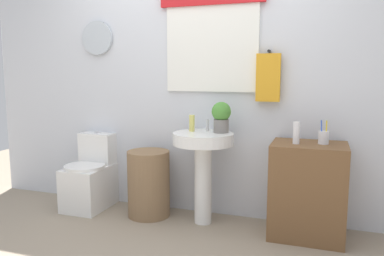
{
  "coord_description": "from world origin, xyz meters",
  "views": [
    {
      "loc": [
        1.12,
        -2.22,
        1.3
      ],
      "look_at": [
        0.08,
        0.8,
        0.84
      ],
      "focal_mm": 35.82,
      "sensor_mm": 36.0,
      "label": 1
    }
  ],
  "objects_px": {
    "soap_bottle": "(192,123)",
    "toothbrush_cup": "(324,137)",
    "laundry_hamper": "(149,184)",
    "wooden_cabinet": "(308,190)",
    "lotion_bottle": "(296,133)",
    "potted_plant": "(221,116)",
    "toilet": "(91,179)",
    "pedestal_sink": "(203,155)"
  },
  "relations": [
    {
      "from": "toilet",
      "to": "soap_bottle",
      "type": "xyz_separation_m",
      "value": [
        1.04,
        0.02,
        0.59
      ]
    },
    {
      "from": "lotion_bottle",
      "to": "toothbrush_cup",
      "type": "height_order",
      "value": "toothbrush_cup"
    },
    {
      "from": "toilet",
      "to": "soap_bottle",
      "type": "relative_size",
      "value": 5.1
    },
    {
      "from": "wooden_cabinet",
      "to": "potted_plant",
      "type": "relative_size",
      "value": 2.88
    },
    {
      "from": "toilet",
      "to": "potted_plant",
      "type": "bearing_deg",
      "value": 1.33
    },
    {
      "from": "lotion_bottle",
      "to": "soap_bottle",
      "type": "bearing_deg",
      "value": 174.21
    },
    {
      "from": "pedestal_sink",
      "to": "toilet",
      "type": "bearing_deg",
      "value": 178.51
    },
    {
      "from": "toilet",
      "to": "potted_plant",
      "type": "xyz_separation_m",
      "value": [
        1.3,
        0.03,
        0.66
      ]
    },
    {
      "from": "soap_bottle",
      "to": "potted_plant",
      "type": "bearing_deg",
      "value": 2.2
    },
    {
      "from": "toilet",
      "to": "lotion_bottle",
      "type": "height_order",
      "value": "lotion_bottle"
    },
    {
      "from": "wooden_cabinet",
      "to": "toothbrush_cup",
      "type": "height_order",
      "value": "toothbrush_cup"
    },
    {
      "from": "soap_bottle",
      "to": "potted_plant",
      "type": "distance_m",
      "value": 0.27
    },
    {
      "from": "lotion_bottle",
      "to": "toothbrush_cup",
      "type": "relative_size",
      "value": 0.93
    },
    {
      "from": "laundry_hamper",
      "to": "toothbrush_cup",
      "type": "height_order",
      "value": "toothbrush_cup"
    },
    {
      "from": "pedestal_sink",
      "to": "toothbrush_cup",
      "type": "xyz_separation_m",
      "value": [
        0.97,
        0.02,
        0.21
      ]
    },
    {
      "from": "laundry_hamper",
      "to": "pedestal_sink",
      "type": "xyz_separation_m",
      "value": [
        0.52,
        0.0,
        0.3
      ]
    },
    {
      "from": "wooden_cabinet",
      "to": "soap_bottle",
      "type": "distance_m",
      "value": 1.1
    },
    {
      "from": "wooden_cabinet",
      "to": "potted_plant",
      "type": "distance_m",
      "value": 0.92
    },
    {
      "from": "lotion_bottle",
      "to": "wooden_cabinet",
      "type": "bearing_deg",
      "value": 21.75
    },
    {
      "from": "laundry_hamper",
      "to": "toothbrush_cup",
      "type": "bearing_deg",
      "value": 0.76
    },
    {
      "from": "soap_bottle",
      "to": "potted_plant",
      "type": "height_order",
      "value": "potted_plant"
    },
    {
      "from": "laundry_hamper",
      "to": "wooden_cabinet",
      "type": "relative_size",
      "value": 0.8
    },
    {
      "from": "soap_bottle",
      "to": "toothbrush_cup",
      "type": "xyz_separation_m",
      "value": [
        1.09,
        -0.03,
        -0.06
      ]
    },
    {
      "from": "lotion_bottle",
      "to": "laundry_hamper",
      "type": "bearing_deg",
      "value": 178.22
    },
    {
      "from": "pedestal_sink",
      "to": "soap_bottle",
      "type": "relative_size",
      "value": 5.57
    },
    {
      "from": "laundry_hamper",
      "to": "lotion_bottle",
      "type": "bearing_deg",
      "value": -1.78
    },
    {
      "from": "toilet",
      "to": "laundry_hamper",
      "type": "bearing_deg",
      "value": -2.7
    },
    {
      "from": "laundry_hamper",
      "to": "potted_plant",
      "type": "xyz_separation_m",
      "value": [
        0.66,
        0.06,
        0.64
      ]
    },
    {
      "from": "laundry_hamper",
      "to": "lotion_bottle",
      "type": "distance_m",
      "value": 1.4
    },
    {
      "from": "toilet",
      "to": "wooden_cabinet",
      "type": "xyz_separation_m",
      "value": [
        2.02,
        -0.03,
        0.1
      ]
    },
    {
      "from": "toilet",
      "to": "pedestal_sink",
      "type": "bearing_deg",
      "value": -1.49
    },
    {
      "from": "wooden_cabinet",
      "to": "lotion_bottle",
      "type": "bearing_deg",
      "value": -158.25
    },
    {
      "from": "lotion_bottle",
      "to": "potted_plant",
      "type": "bearing_deg",
      "value": 170.94
    },
    {
      "from": "laundry_hamper",
      "to": "wooden_cabinet",
      "type": "distance_m",
      "value": 1.39
    },
    {
      "from": "laundry_hamper",
      "to": "toothbrush_cup",
      "type": "distance_m",
      "value": 1.57
    },
    {
      "from": "laundry_hamper",
      "to": "wooden_cabinet",
      "type": "height_order",
      "value": "wooden_cabinet"
    },
    {
      "from": "pedestal_sink",
      "to": "lotion_bottle",
      "type": "bearing_deg",
      "value": -2.99
    },
    {
      "from": "laundry_hamper",
      "to": "toilet",
      "type": "bearing_deg",
      "value": 177.3
    },
    {
      "from": "wooden_cabinet",
      "to": "toothbrush_cup",
      "type": "bearing_deg",
      "value": 11.15
    },
    {
      "from": "toothbrush_cup",
      "to": "lotion_bottle",
      "type": "bearing_deg",
      "value": -163.4
    },
    {
      "from": "soap_bottle",
      "to": "toilet",
      "type": "bearing_deg",
      "value": -178.89
    },
    {
      "from": "potted_plant",
      "to": "toothbrush_cup",
      "type": "height_order",
      "value": "potted_plant"
    }
  ]
}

